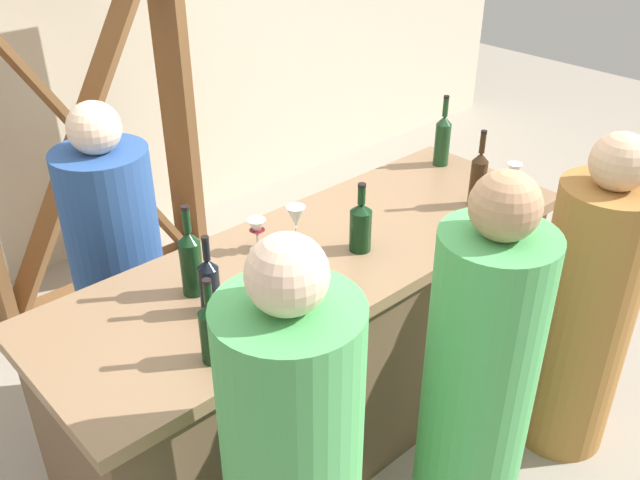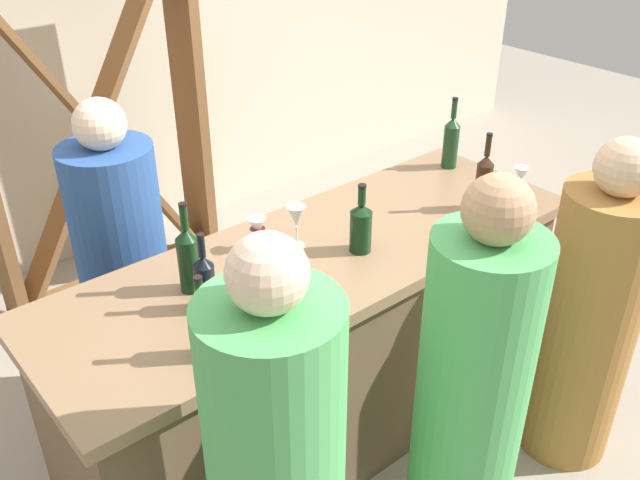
{
  "view_description": "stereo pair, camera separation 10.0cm",
  "coord_description": "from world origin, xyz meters",
  "px_view_note": "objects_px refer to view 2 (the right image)",
  "views": [
    {
      "loc": [
        -1.51,
        -1.65,
        2.32
      ],
      "look_at": [
        0.0,
        0.0,
        1.0
      ],
      "focal_mm": 38.98,
      "sensor_mm": 36.0,
      "label": 1
    },
    {
      "loc": [
        -1.44,
        -1.72,
        2.32
      ],
      "look_at": [
        0.0,
        0.0,
        1.0
      ],
      "focal_mm": 38.98,
      "sensor_mm": 36.0,
      "label": 2
    }
  ],
  "objects_px": {
    "wine_bottle_leftmost_dark_green": "(203,327)",
    "person_center_guest": "(588,321)",
    "wine_glass_near_center": "(521,176)",
    "wine_glass_near_left": "(505,194)",
    "wine_rack": "(93,128)",
    "wine_bottle_second_right_dark_green": "(361,226)",
    "wine_bottle_second_left_near_black": "(205,282)",
    "person_server_behind": "(126,277)",
    "wine_glass_near_right": "(267,280)",
    "wine_bottle_center_dark_green": "(188,258)",
    "person_left_guest": "(469,405)",
    "wine_glass_far_left": "(296,217)",
    "wine_bottle_rightmost_amber_brown": "(484,181)",
    "wine_bottle_far_right_olive_green": "(451,141)",
    "wine_glass_far_center": "(257,228)"
  },
  "relations": [
    {
      "from": "wine_bottle_second_right_dark_green",
      "to": "wine_bottle_far_right_olive_green",
      "type": "height_order",
      "value": "wine_bottle_far_right_olive_green"
    },
    {
      "from": "wine_bottle_far_right_olive_green",
      "to": "wine_glass_near_right",
      "type": "height_order",
      "value": "wine_bottle_far_right_olive_green"
    },
    {
      "from": "wine_rack",
      "to": "wine_glass_far_left",
      "type": "relative_size",
      "value": 11.69
    },
    {
      "from": "wine_bottle_center_dark_green",
      "to": "person_left_guest",
      "type": "xyz_separation_m",
      "value": [
        0.52,
        -0.84,
        -0.38
      ]
    },
    {
      "from": "wine_rack",
      "to": "wine_bottle_center_dark_green",
      "type": "xyz_separation_m",
      "value": [
        -0.34,
        -1.56,
        0.09
      ]
    },
    {
      "from": "wine_glass_far_left",
      "to": "person_center_guest",
      "type": "bearing_deg",
      "value": -43.68
    },
    {
      "from": "wine_bottle_center_dark_green",
      "to": "wine_bottle_second_right_dark_green",
      "type": "bearing_deg",
      "value": -16.44
    },
    {
      "from": "wine_bottle_rightmost_amber_brown",
      "to": "wine_glass_far_left",
      "type": "height_order",
      "value": "wine_bottle_rightmost_amber_brown"
    },
    {
      "from": "wine_glass_near_center",
      "to": "wine_glass_near_left",
      "type": "bearing_deg",
      "value": -161.85
    },
    {
      "from": "wine_glass_near_right",
      "to": "wine_glass_near_left",
      "type": "bearing_deg",
      "value": -4.8
    },
    {
      "from": "wine_bottle_second_left_near_black",
      "to": "wine_bottle_rightmost_amber_brown",
      "type": "height_order",
      "value": "wine_bottle_rightmost_amber_brown"
    },
    {
      "from": "wine_rack",
      "to": "wine_glass_near_left",
      "type": "height_order",
      "value": "wine_rack"
    },
    {
      "from": "wine_bottle_rightmost_amber_brown",
      "to": "wine_bottle_far_right_olive_green",
      "type": "xyz_separation_m",
      "value": [
        0.22,
        0.37,
        0.0
      ]
    },
    {
      "from": "wine_glass_near_right",
      "to": "wine_glass_far_left",
      "type": "bearing_deg",
      "value": 38.35
    },
    {
      "from": "wine_bottle_far_right_olive_green",
      "to": "wine_glass_near_right",
      "type": "xyz_separation_m",
      "value": [
        -1.33,
        -0.37,
        -0.02
      ]
    },
    {
      "from": "wine_bottle_second_left_near_black",
      "to": "wine_glass_near_left",
      "type": "distance_m",
      "value": 1.31
    },
    {
      "from": "wine_glass_near_center",
      "to": "person_center_guest",
      "type": "xyz_separation_m",
      "value": [
        -0.16,
        -0.51,
        -0.4
      ]
    },
    {
      "from": "wine_bottle_center_dark_green",
      "to": "wine_glass_far_center",
      "type": "distance_m",
      "value": 0.35
    },
    {
      "from": "wine_bottle_center_dark_green",
      "to": "person_center_guest",
      "type": "bearing_deg",
      "value": -31.7
    },
    {
      "from": "wine_bottle_second_right_dark_green",
      "to": "wine_bottle_leftmost_dark_green",
      "type": "bearing_deg",
      "value": -168.91
    },
    {
      "from": "wine_bottle_leftmost_dark_green",
      "to": "wine_glass_near_left",
      "type": "relative_size",
      "value": 2.08
    },
    {
      "from": "wine_rack",
      "to": "person_server_behind",
      "type": "bearing_deg",
      "value": -109.29
    },
    {
      "from": "wine_bottle_second_left_near_black",
      "to": "person_left_guest",
      "type": "xyz_separation_m",
      "value": [
        0.54,
        -0.7,
        -0.36
      ]
    },
    {
      "from": "wine_glass_near_left",
      "to": "wine_glass_far_center",
      "type": "bearing_deg",
      "value": 155.44
    },
    {
      "from": "wine_bottle_second_left_near_black",
      "to": "wine_glass_far_left",
      "type": "height_order",
      "value": "wine_bottle_second_left_near_black"
    },
    {
      "from": "wine_bottle_leftmost_dark_green",
      "to": "wine_glass_far_left",
      "type": "height_order",
      "value": "wine_bottle_leftmost_dark_green"
    },
    {
      "from": "wine_bottle_rightmost_amber_brown",
      "to": "person_center_guest",
      "type": "xyz_separation_m",
      "value": [
        0.05,
        -0.54,
        -0.43
      ]
    },
    {
      "from": "wine_bottle_center_dark_green",
      "to": "wine_bottle_leftmost_dark_green",
      "type": "bearing_deg",
      "value": -114.4
    },
    {
      "from": "person_server_behind",
      "to": "wine_rack",
      "type": "bearing_deg",
      "value": 160.02
    },
    {
      "from": "wine_bottle_far_right_olive_green",
      "to": "wine_glass_far_left",
      "type": "bearing_deg",
      "value": -173.67
    },
    {
      "from": "wine_bottle_center_dark_green",
      "to": "wine_glass_near_right",
      "type": "distance_m",
      "value": 0.29
    },
    {
      "from": "person_center_guest",
      "to": "wine_glass_near_center",
      "type": "bearing_deg",
      "value": -22.01
    },
    {
      "from": "wine_bottle_leftmost_dark_green",
      "to": "person_center_guest",
      "type": "height_order",
      "value": "person_center_guest"
    },
    {
      "from": "wine_bottle_far_right_olive_green",
      "to": "wine_rack",
      "type": "bearing_deg",
      "value": 127.78
    },
    {
      "from": "wine_bottle_leftmost_dark_green",
      "to": "person_left_guest",
      "type": "xyz_separation_m",
      "value": [
        0.67,
        -0.5,
        -0.36
      ]
    },
    {
      "from": "wine_glass_near_center",
      "to": "wine_glass_near_right",
      "type": "relative_size",
      "value": 0.85
    },
    {
      "from": "wine_bottle_second_right_dark_green",
      "to": "wine_bottle_second_left_near_black",
      "type": "bearing_deg",
      "value": 175.51
    },
    {
      "from": "wine_rack",
      "to": "wine_glass_near_right",
      "type": "bearing_deg",
      "value": -96.42
    },
    {
      "from": "wine_rack",
      "to": "person_left_guest",
      "type": "relative_size",
      "value": 1.3
    },
    {
      "from": "person_center_guest",
      "to": "wine_glass_near_left",
      "type": "bearing_deg",
      "value": -0.66
    },
    {
      "from": "person_left_guest",
      "to": "person_server_behind",
      "type": "height_order",
      "value": "person_left_guest"
    },
    {
      "from": "wine_glass_near_left",
      "to": "wine_glass_near_center",
      "type": "xyz_separation_m",
      "value": [
        0.19,
        0.06,
        0.0
      ]
    },
    {
      "from": "wine_bottle_rightmost_amber_brown",
      "to": "person_left_guest",
      "type": "xyz_separation_m",
      "value": [
        -0.73,
        -0.58,
        -0.38
      ]
    },
    {
      "from": "wine_bottle_rightmost_amber_brown",
      "to": "wine_glass_far_left",
      "type": "relative_size",
      "value": 1.98
    },
    {
      "from": "wine_bottle_leftmost_dark_green",
      "to": "wine_bottle_second_right_dark_green",
      "type": "height_order",
      "value": "wine_bottle_leftmost_dark_green"
    },
    {
      "from": "wine_bottle_second_right_dark_green",
      "to": "person_server_behind",
      "type": "xyz_separation_m",
      "value": [
        -0.6,
        0.82,
        -0.39
      ]
    },
    {
      "from": "wine_bottle_second_left_near_black",
      "to": "wine_bottle_second_right_dark_green",
      "type": "height_order",
      "value": "wine_bottle_second_left_near_black"
    },
    {
      "from": "wine_glass_far_center",
      "to": "person_left_guest",
      "type": "xyz_separation_m",
      "value": [
        0.18,
        -0.91,
        -0.34
      ]
    },
    {
      "from": "wine_glass_near_right",
      "to": "wine_glass_far_left",
      "type": "relative_size",
      "value": 0.95
    },
    {
      "from": "wine_glass_near_center",
      "to": "person_left_guest",
      "type": "xyz_separation_m",
      "value": [
        -0.94,
        -0.54,
        -0.35
      ]
    }
  ]
}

